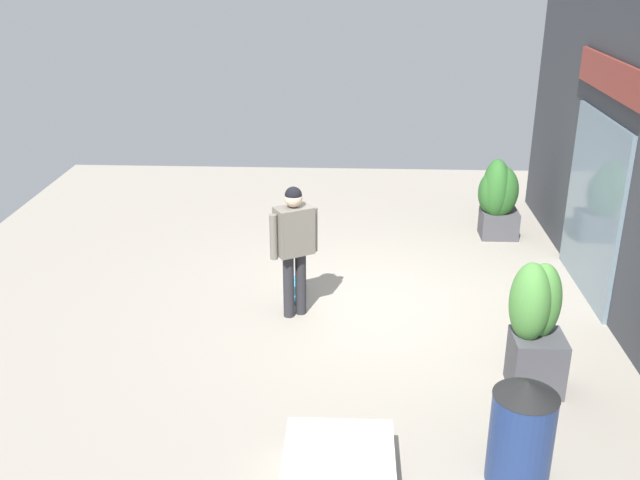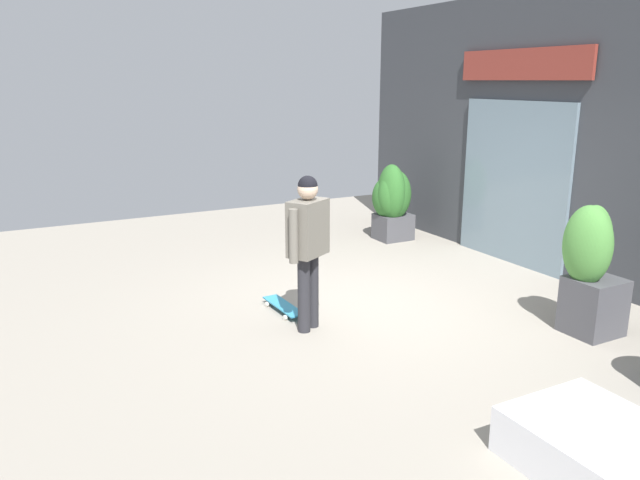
% 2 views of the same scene
% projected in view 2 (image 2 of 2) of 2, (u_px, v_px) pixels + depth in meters
% --- Properties ---
extents(ground_plane, '(12.00, 12.00, 0.00)m').
position_uv_depth(ground_plane, '(377.00, 305.00, 7.08)').
color(ground_plane, gray).
extents(building_facade, '(8.20, 0.31, 3.68)m').
position_uv_depth(building_facade, '(561.00, 136.00, 7.90)').
color(building_facade, '#383A3F').
rests_on(building_facade, ground_plane).
extents(skateboarder, '(0.44, 0.53, 1.62)m').
position_uv_depth(skateboarder, '(308.00, 238.00, 6.17)').
color(skateboarder, '#28282D').
rests_on(skateboarder, ground_plane).
extents(skateboard, '(0.74, 0.25, 0.08)m').
position_uv_depth(skateboard, '(284.00, 306.00, 6.88)').
color(skateboard, teal).
rests_on(skateboard, ground_plane).
extents(planter_box_left, '(0.56, 0.57, 1.34)m').
position_uv_depth(planter_box_left, '(591.00, 266.00, 6.15)').
color(planter_box_left, '#47474C').
rests_on(planter_box_left, ground_plane).
extents(planter_box_right, '(0.64, 0.62, 1.24)m').
position_uv_depth(planter_box_right, '(391.00, 200.00, 9.77)').
color(planter_box_right, '#47474C').
rests_on(planter_box_right, ground_plane).
extents(snow_ledge, '(1.35, 0.90, 0.34)m').
position_uv_depth(snow_ledge, '(618.00, 461.00, 3.90)').
color(snow_ledge, white).
rests_on(snow_ledge, ground_plane).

